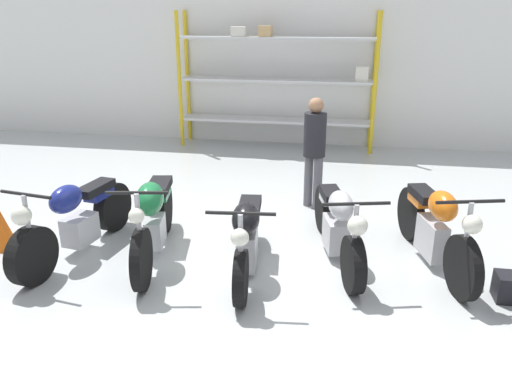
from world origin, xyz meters
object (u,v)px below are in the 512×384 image
(shelving_rack, at_px, (277,77))
(person_browsing, at_px, (315,145))
(traffic_cone, at_px, (1,227))
(motorcycle_blue, at_px, (76,220))
(motorcycle_green, at_px, (153,216))
(motorcycle_black, at_px, (247,235))
(motorcycle_orange, at_px, (435,227))
(motorcycle_silver, at_px, (338,224))

(shelving_rack, height_order, person_browsing, shelving_rack)
(shelving_rack, distance_m, traffic_cone, 6.18)
(motorcycle_blue, bearing_deg, motorcycle_green, 104.77)
(motorcycle_blue, xyz_separation_m, traffic_cone, (-0.99, -0.02, -0.17))
(motorcycle_blue, distance_m, motorcycle_green, 0.94)
(motorcycle_black, bearing_deg, motorcycle_orange, 98.22)
(motorcycle_black, relative_size, motorcycle_orange, 0.94)
(motorcycle_blue, height_order, motorcycle_orange, motorcycle_orange)
(motorcycle_orange, distance_m, person_browsing, 2.21)
(motorcycle_blue, bearing_deg, person_browsing, 135.84)
(motorcycle_silver, height_order, person_browsing, person_browsing)
(motorcycle_green, relative_size, traffic_cone, 3.85)
(motorcycle_silver, bearing_deg, motorcycle_green, -94.88)
(motorcycle_blue, xyz_separation_m, motorcycle_black, (2.08, -0.06, -0.01))
(traffic_cone, bearing_deg, motorcycle_green, 3.55)
(motorcycle_orange, xyz_separation_m, traffic_cone, (-5.14, -0.47, -0.20))
(motorcycle_blue, bearing_deg, traffic_cone, -80.10)
(motorcycle_black, height_order, motorcycle_orange, motorcycle_orange)
(person_browsing, bearing_deg, motorcycle_blue, -15.35)
(traffic_cone, bearing_deg, person_browsing, 29.12)
(shelving_rack, height_order, motorcycle_green, shelving_rack)
(person_browsing, bearing_deg, traffic_cone, -23.35)
(motorcycle_orange, bearing_deg, motorcycle_silver, -103.59)
(person_browsing, distance_m, traffic_cone, 4.24)
(motorcycle_blue, xyz_separation_m, motorcycle_silver, (3.06, 0.44, -0.01))
(shelving_rack, height_order, motorcycle_black, shelving_rack)
(motorcycle_orange, height_order, person_browsing, person_browsing)
(shelving_rack, xyz_separation_m, motorcycle_black, (0.42, -5.50, -1.03))
(motorcycle_black, relative_size, traffic_cone, 3.51)
(shelving_rack, bearing_deg, motorcycle_green, -97.67)
(shelving_rack, xyz_separation_m, motorcycle_blue, (-1.65, -5.43, -1.03))
(motorcycle_black, xyz_separation_m, motorcycle_silver, (0.98, 0.50, -0.00))
(motorcycle_green, xyz_separation_m, motorcycle_black, (1.14, -0.16, -0.08))
(shelving_rack, relative_size, motorcycle_silver, 1.92)
(motorcycle_green, relative_size, motorcycle_orange, 1.03)
(motorcycle_black, distance_m, person_browsing, 2.22)
(shelving_rack, relative_size, traffic_cone, 7.41)
(motorcycle_blue, bearing_deg, motorcycle_orange, 104.97)
(motorcycle_black, height_order, person_browsing, person_browsing)
(motorcycle_blue, relative_size, motorcycle_orange, 1.04)
(shelving_rack, xyz_separation_m, motorcycle_green, (-0.72, -5.34, -0.95))
(motorcycle_orange, bearing_deg, motorcycle_green, -98.11)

